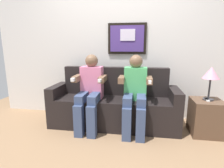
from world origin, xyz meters
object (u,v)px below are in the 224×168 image
person_on_right (135,91)px  side_table_right (206,117)px  couch (114,106)px  person_on_left (90,89)px  table_lamp (211,74)px  spare_remote_on_table (207,100)px

person_on_right → side_table_right: 1.06m
couch → person_on_left: bearing=-153.0°
couch → person_on_left: person_on_left is taller
person_on_left → side_table_right: size_ratio=2.22×
person_on_left → side_table_right: (1.65, 0.06, -0.36)m
table_lamp → person_on_right: bearing=-175.8°
couch → table_lamp: 1.44m
person_on_right → person_on_left: bearing=-180.0°
couch → spare_remote_on_table: 1.33m
couch → person_on_right: size_ratio=1.76×
person_on_left → spare_remote_on_table: person_on_left is taller
person_on_right → side_table_right: person_on_right is taller
person_on_right → table_lamp: (1.01, 0.07, 0.25)m
couch → person_on_right: 0.47m
spare_remote_on_table → person_on_right: bearing=-177.4°
table_lamp → person_on_left: bearing=-177.4°
person_on_right → side_table_right: bearing=3.5°
person_on_left → side_table_right: 1.69m
person_on_right → spare_remote_on_table: bearing=2.6°
person_on_right → side_table_right: size_ratio=2.22×
side_table_right → spare_remote_on_table: spare_remote_on_table is taller
side_table_right → table_lamp: 0.61m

